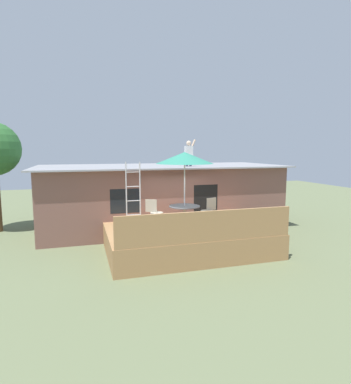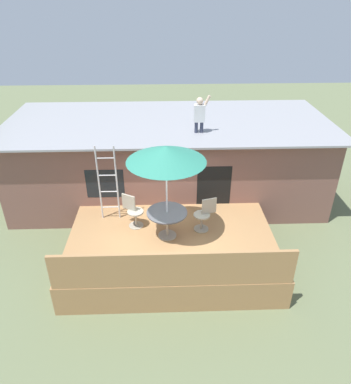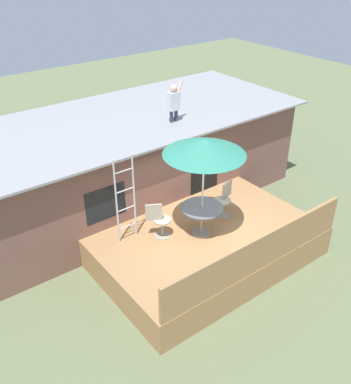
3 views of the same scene
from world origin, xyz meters
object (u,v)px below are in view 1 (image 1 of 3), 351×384
patio_umbrella (185,158)px  patio_chair_right (208,211)px  step_ladder (133,194)px  person_figure (189,152)px  patio_chair_left (155,213)px  patio_table (184,210)px

patio_umbrella → patio_chair_right: size_ratio=2.76×
step_ladder → person_figure: bearing=30.9°
patio_umbrella → patio_chair_left: 2.16m
patio_chair_right → person_figure: bearing=-106.3°
step_ladder → patio_chair_left: size_ratio=2.39×
step_ladder → person_figure: (2.58, 1.55, 1.44)m
patio_umbrella → person_figure: bearing=67.8°
patio_table → patio_chair_right: bearing=16.0°
patio_umbrella → patio_chair_left: (-0.91, 0.52, -1.89)m
patio_table → person_figure: size_ratio=0.94×
patio_table → patio_chair_left: 1.05m
patio_chair_left → patio_chair_right: (1.90, -0.23, 0.00)m
patio_chair_left → patio_chair_right: bearing=22.7°
person_figure → patio_chair_left: 3.43m
step_ladder → patio_chair_right: bearing=-13.8°
step_ladder → patio_chair_left: (0.67, -0.40, -0.64)m
patio_chair_left → patio_umbrella: bearing=0.0°
patio_table → step_ladder: 1.89m
patio_table → patio_umbrella: bearing=-5.7°
patio_umbrella → step_ladder: 2.21m
patio_table → person_figure: 3.30m
step_ladder → patio_chair_left: 1.01m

